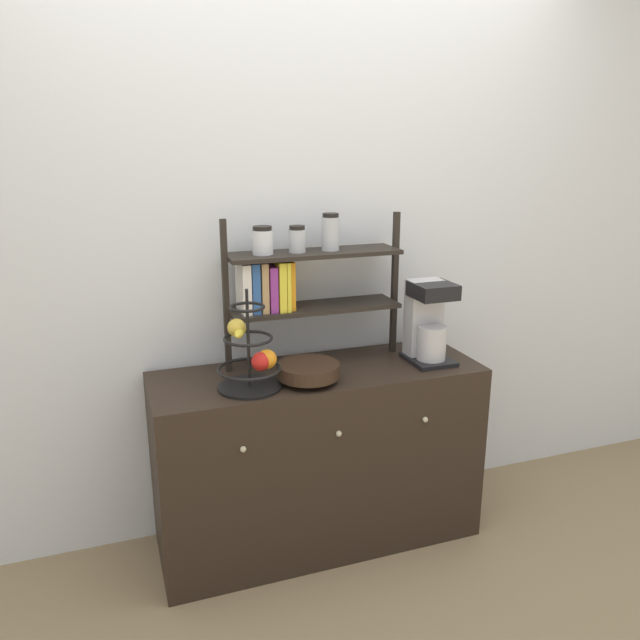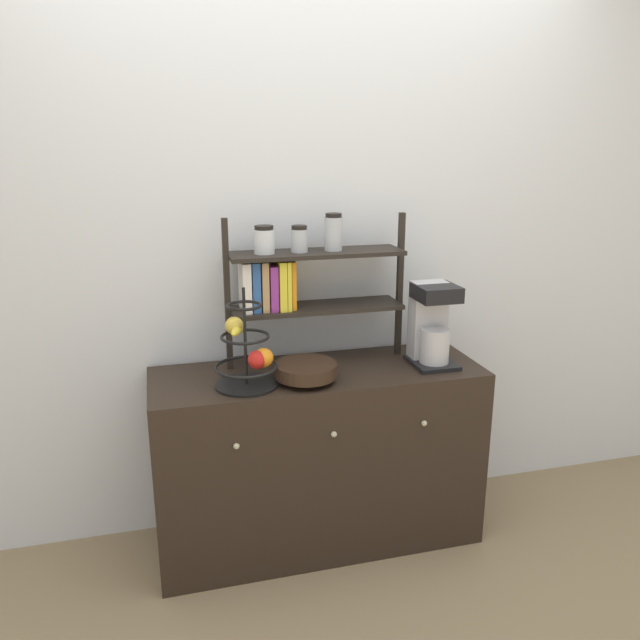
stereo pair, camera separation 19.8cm
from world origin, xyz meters
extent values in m
plane|color=#847051|center=(0.00, 0.00, 0.00)|extent=(12.00, 12.00, 0.00)
cube|color=silver|center=(0.00, 0.51, 1.30)|extent=(7.00, 0.05, 2.60)
cube|color=black|center=(0.00, 0.23, 0.40)|extent=(1.38, 0.47, 0.79)
sphere|color=#B2AD8C|center=(-0.38, -0.01, 0.62)|extent=(0.02, 0.02, 0.02)
sphere|color=#B2AD8C|center=(0.00, -0.01, 0.62)|extent=(0.02, 0.02, 0.02)
sphere|color=#B2AD8C|center=(0.38, -0.01, 0.62)|extent=(0.02, 0.02, 0.02)
cube|color=black|center=(0.49, 0.19, 0.80)|extent=(0.18, 0.22, 0.02)
cube|color=#B7B7BC|center=(0.49, 0.24, 0.98)|extent=(0.15, 0.09, 0.33)
cylinder|color=#B7B7BC|center=(0.49, 0.17, 0.88)|extent=(0.12, 0.12, 0.15)
cube|color=black|center=(0.49, 0.17, 1.11)|extent=(0.17, 0.17, 0.06)
cylinder|color=black|center=(-0.31, 0.15, 0.80)|extent=(0.25, 0.25, 0.01)
cylinder|color=black|center=(-0.31, 0.15, 0.99)|extent=(0.01, 0.01, 0.38)
torus|color=black|center=(-0.31, 0.15, 0.87)|extent=(0.25, 0.25, 0.01)
torus|color=black|center=(-0.31, 0.15, 0.99)|extent=(0.19, 0.19, 0.01)
torus|color=black|center=(-0.31, 0.15, 1.12)|extent=(0.14, 0.14, 0.01)
sphere|color=red|center=(-0.27, 0.12, 0.91)|extent=(0.07, 0.07, 0.07)
sphere|color=#6BAD33|center=(-0.25, 0.13, 0.91)|extent=(0.07, 0.07, 0.07)
sphere|color=orange|center=(-0.25, 0.13, 0.91)|extent=(0.08, 0.08, 0.08)
ellipsoid|color=yellow|center=(-0.33, 0.18, 1.02)|extent=(0.09, 0.15, 0.04)
sphere|color=gold|center=(-0.35, 0.19, 1.03)|extent=(0.07, 0.07, 0.07)
cylinder|color=black|center=(-0.08, 0.13, 0.80)|extent=(0.14, 0.14, 0.02)
cylinder|color=black|center=(-0.08, 0.13, 0.84)|extent=(0.25, 0.25, 0.05)
cube|color=black|center=(-0.35, 0.36, 1.11)|extent=(0.02, 0.02, 0.63)
cube|color=black|center=(0.40, 0.36, 1.11)|extent=(0.02, 0.02, 0.63)
cube|color=black|center=(0.03, 0.36, 1.03)|extent=(0.73, 0.20, 0.02)
cube|color=black|center=(0.03, 0.36, 1.26)|extent=(0.73, 0.20, 0.02)
cube|color=white|center=(-0.28, 0.36, 1.14)|extent=(0.03, 0.15, 0.20)
cube|color=#2D599E|center=(-0.24, 0.36, 1.14)|extent=(0.03, 0.13, 0.20)
cube|color=tan|center=(-0.20, 0.36, 1.14)|extent=(0.03, 0.14, 0.20)
cube|color=#8C338C|center=(-0.17, 0.36, 1.13)|extent=(0.03, 0.15, 0.19)
cube|color=yellow|center=(-0.13, 0.36, 1.14)|extent=(0.03, 0.16, 0.20)
cube|color=yellow|center=(-0.10, 0.36, 1.14)|extent=(0.02, 0.16, 0.20)
cube|color=orange|center=(-0.08, 0.36, 1.14)|extent=(0.02, 0.12, 0.20)
cylinder|color=silver|center=(-0.19, 0.36, 1.32)|extent=(0.09, 0.09, 0.10)
cylinder|color=black|center=(-0.19, 0.36, 1.38)|extent=(0.08, 0.08, 0.02)
cylinder|color=#ADB2B7|center=(-0.05, 0.36, 1.32)|extent=(0.07, 0.07, 0.09)
cylinder|color=black|center=(-0.05, 0.36, 1.37)|extent=(0.06, 0.06, 0.02)
cylinder|color=#ADB2B7|center=(0.10, 0.36, 1.34)|extent=(0.07, 0.07, 0.14)
cylinder|color=black|center=(0.10, 0.36, 1.42)|extent=(0.07, 0.07, 0.02)
camera|label=1|loc=(-0.81, -2.06, 1.71)|focal=35.00mm
camera|label=2|loc=(-0.62, -2.12, 1.71)|focal=35.00mm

